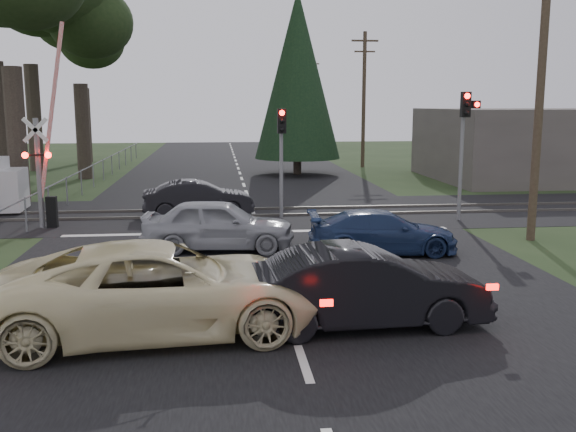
{
  "coord_description": "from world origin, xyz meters",
  "views": [
    {
      "loc": [
        -1.36,
        -13.01,
        4.27
      ],
      "look_at": [
        0.49,
        3.86,
        1.3
      ],
      "focal_mm": 40.0,
      "sensor_mm": 36.0,
      "label": 1
    }
  ],
  "objects": [
    {
      "name": "euc_tree_e",
      "position": [
        -11.0,
        36.0,
        9.51
      ],
      "size": [
        6.0,
        6.0,
        13.2
      ],
      "color": "#473D33",
      "rests_on": "ground"
    },
    {
      "name": "rail_far",
      "position": [
        0.0,
        12.8,
        0.05
      ],
      "size": [
        120.0,
        0.12,
        0.1
      ],
      "primitive_type": "cube",
      "color": "#59544C",
      "rests_on": "ground"
    },
    {
      "name": "conifer_tree",
      "position": [
        3.5,
        26.0,
        5.99
      ],
      "size": [
        5.2,
        5.2,
        11.0
      ],
      "color": "#473D33",
      "rests_on": "ground"
    },
    {
      "name": "ground",
      "position": [
        0.0,
        0.0,
        0.0
      ],
      "size": [
        120.0,
        120.0,
        0.0
      ],
      "primitive_type": "plane",
      "color": "#203116",
      "rests_on": "ground"
    },
    {
      "name": "cream_coupe",
      "position": [
        -2.47,
        -1.24,
        0.86
      ],
      "size": [
        6.41,
        3.42,
        1.72
      ],
      "primitive_type": "imported",
      "rotation": [
        0.0,
        0.0,
        1.67
      ],
      "color": "beige",
      "rests_on": "ground"
    },
    {
      "name": "stop_line",
      "position": [
        0.0,
        8.2,
        0.01
      ],
      "size": [
        13.0,
        0.35,
        0.0
      ],
      "primitive_type": "cube",
      "color": "silver",
      "rests_on": "ground"
    },
    {
      "name": "utility_pole_near",
      "position": [
        8.5,
        6.0,
        4.73
      ],
      "size": [
        1.8,
        0.26,
        9.0
      ],
      "color": "#4C3D2D",
      "rests_on": "ground"
    },
    {
      "name": "dark_hatchback",
      "position": [
        1.4,
        -1.29,
        0.78
      ],
      "size": [
        4.81,
        1.89,
        1.56
      ],
      "primitive_type": "imported",
      "rotation": [
        0.0,
        0.0,
        1.62
      ],
      "color": "black",
      "rests_on": "ground"
    },
    {
      "name": "euc_tree_c",
      "position": [
        -9.0,
        25.0,
        9.51
      ],
      "size": [
        6.0,
        6.0,
        13.2
      ],
      "color": "#473D33",
      "rests_on": "ground"
    },
    {
      "name": "building_right",
      "position": [
        18.0,
        22.0,
        2.0
      ],
      "size": [
        14.0,
        10.0,
        4.0
      ],
      "primitive_type": "cube",
      "color": "#59514C",
      "rests_on": "ground"
    },
    {
      "name": "dark_car_far",
      "position": [
        -2.13,
        11.53,
        0.69
      ],
      "size": [
        4.28,
        1.8,
        1.38
      ],
      "primitive_type": "imported",
      "rotation": [
        0.0,
        0.0,
        1.65
      ],
      "color": "black",
      "rests_on": "ground"
    },
    {
      "name": "rail_corridor",
      "position": [
        0.0,
        12.0,
        0.01
      ],
      "size": [
        120.0,
        8.0,
        0.01
      ],
      "primitive_type": "cube",
      "color": "black",
      "rests_on": "ground"
    },
    {
      "name": "utility_pole_mid",
      "position": [
        8.5,
        30.0,
        4.73
      ],
      "size": [
        1.8,
        0.26,
        9.0
      ],
      "color": "#4C3D2D",
      "rests_on": "ground"
    },
    {
      "name": "blue_sedan",
      "position": [
        3.33,
        4.7,
        0.62
      ],
      "size": [
        4.38,
        1.97,
        1.24
      ],
      "primitive_type": "imported",
      "rotation": [
        0.0,
        0.0,
        1.52
      ],
      "color": "navy",
      "rests_on": "ground"
    },
    {
      "name": "silver_car",
      "position": [
        -1.38,
        5.68,
        0.76
      ],
      "size": [
        4.62,
        2.24,
        1.52
      ],
      "primitive_type": "imported",
      "rotation": [
        0.0,
        0.0,
        1.47
      ],
      "color": "#999AA1",
      "rests_on": "ground"
    },
    {
      "name": "road",
      "position": [
        0.0,
        10.0,
        0.01
      ],
      "size": [
        14.0,
        100.0,
        0.01
      ],
      "primitive_type": "cube",
      "color": "black",
      "rests_on": "ground"
    },
    {
      "name": "fence_left",
      "position": [
        -7.8,
        22.5,
        0.0
      ],
      "size": [
        0.1,
        36.0,
        1.2
      ],
      "primitive_type": null,
      "color": "slate",
      "rests_on": "ground"
    },
    {
      "name": "traffic_signal_right",
      "position": [
        7.55,
        9.47,
        3.31
      ],
      "size": [
        0.68,
        0.48,
        4.7
      ],
      "color": "slate",
      "rests_on": "ground"
    },
    {
      "name": "utility_pole_far",
      "position": [
        8.5,
        55.0,
        4.73
      ],
      "size": [
        1.8,
        0.26,
        9.0
      ],
      "color": "#4C3D2D",
      "rests_on": "ground"
    },
    {
      "name": "rail_near",
      "position": [
        0.0,
        11.2,
        0.05
      ],
      "size": [
        120.0,
        0.12,
        0.1
      ],
      "primitive_type": "cube",
      "color": "#59544C",
      "rests_on": "ground"
    },
    {
      "name": "traffic_signal_center",
      "position": [
        1.0,
        10.68,
        2.81
      ],
      "size": [
        0.32,
        0.48,
        4.1
      ],
      "color": "slate",
      "rests_on": "ground"
    },
    {
      "name": "crossing_signal",
      "position": [
        -7.27,
        9.79,
        2.06
      ],
      "size": [
        1.62,
        0.38,
        6.96
      ],
      "color": "slate",
      "rests_on": "ground"
    }
  ]
}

